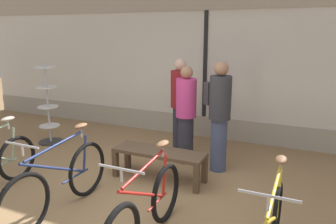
% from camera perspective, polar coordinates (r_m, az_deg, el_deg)
% --- Properties ---
extents(ground_plane, '(24.00, 24.00, 0.00)m').
position_cam_1_polar(ground_plane, '(4.38, -7.79, -16.19)').
color(ground_plane, '#99754C').
extents(shop_back_wall, '(12.00, 0.08, 3.20)m').
position_cam_1_polar(shop_back_wall, '(6.79, 6.59, 9.07)').
color(shop_back_wall, '#B2A893').
rests_on(shop_back_wall, ground_plane).
extents(bicycle_left, '(0.46, 1.82, 1.05)m').
position_cam_1_polar(bicycle_left, '(4.26, -18.28, -11.57)').
color(bicycle_left, black).
rests_on(bicycle_left, ground_plane).
extents(bicycle_right, '(0.46, 1.69, 1.03)m').
position_cam_1_polar(bicycle_right, '(3.55, -3.79, -16.70)').
color(bicycle_right, black).
rests_on(bicycle_right, ground_plane).
extents(accessory_rack, '(0.48, 0.48, 1.62)m').
position_cam_1_polar(accessory_rack, '(6.92, -20.13, 0.29)').
color(accessory_rack, '#333333').
rests_on(accessory_rack, ground_plane).
extents(display_bench, '(1.40, 0.44, 0.46)m').
position_cam_1_polar(display_bench, '(4.94, -1.57, -7.64)').
color(display_bench, brown).
rests_on(display_bench, ground_plane).
extents(customer_near_rack, '(0.48, 0.48, 1.73)m').
position_cam_1_polar(customer_near_rack, '(5.99, 2.10, 1.50)').
color(customer_near_rack, '#2D2D38').
rests_on(customer_near_rack, ground_plane).
extents(customer_by_window, '(0.38, 0.38, 1.65)m').
position_cam_1_polar(customer_by_window, '(5.45, 3.16, -0.21)').
color(customer_by_window, '#2D2D38').
rests_on(customer_by_window, ground_plane).
extents(customer_mid_floor, '(0.55, 0.53, 1.75)m').
position_cam_1_polar(customer_mid_floor, '(5.18, 8.88, -0.17)').
color(customer_mid_floor, '#424C6B').
rests_on(customer_mid_floor, ground_plane).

